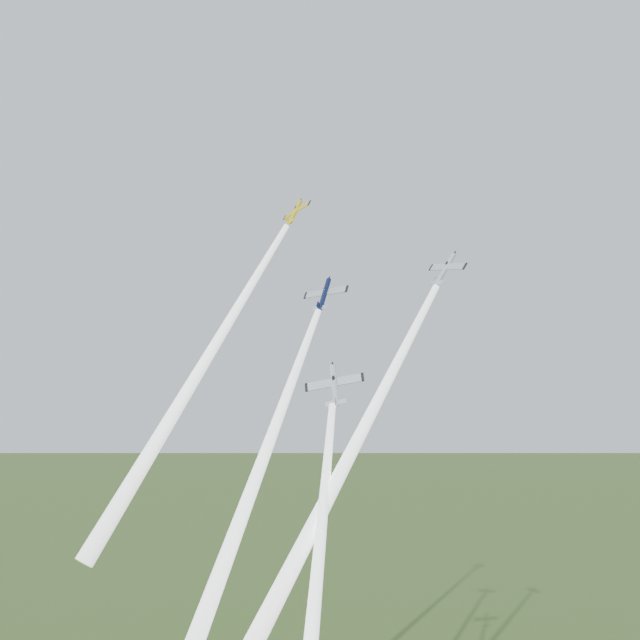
{
  "coord_description": "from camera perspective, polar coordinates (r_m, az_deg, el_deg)",
  "views": [
    {
      "loc": [
        61.07,
        -100.47,
        82.63
      ],
      "look_at": [
        0.0,
        -6.0,
        92.0
      ],
      "focal_mm": 45.0,
      "sensor_mm": 36.0,
      "label": 1
    }
  ],
  "objects": [
    {
      "name": "plane_yellow",
      "position": [
        133.25,
        -1.77,
        7.71
      ],
      "size": [
        6.81,
        6.47,
        7.37
      ],
      "primitive_type": null,
      "rotation": [
        0.96,
        -0.22,
        -0.26
      ],
      "color": "yellow"
    },
    {
      "name": "smoke_trail_navy",
      "position": [
        102.87,
        -4.92,
        -12.0
      ],
      "size": [
        4.2,
        35.46,
        49.45
      ],
      "primitive_type": null,
      "rotation": [
        -0.61,
        0.0,
        0.05
      ],
      "color": "white"
    },
    {
      "name": "plane_silver_low",
      "position": [
        108.18,
        1.03,
        -4.64
      ],
      "size": [
        10.64,
        8.05,
        8.75
      ],
      "primitive_type": null,
      "rotation": [
        0.96,
        -0.18,
        0.42
      ],
      "color": "silver"
    },
    {
      "name": "smoke_trail_yellow",
      "position": [
        118.87,
        -8.76,
        -3.9
      ],
      "size": [
        11.9,
        35.45,
        50.42
      ],
      "primitive_type": null,
      "rotation": [
        -0.61,
        0.0,
        -0.26
      ],
      "color": "white"
    },
    {
      "name": "plane_silver_right",
      "position": [
        114.6,
        8.91,
        3.62
      ],
      "size": [
        8.55,
        6.7,
        6.87
      ],
      "primitive_type": null,
      "rotation": [
        0.96,
        0.1,
        -0.35
      ],
      "color": "silver"
    },
    {
      "name": "plane_navy",
      "position": [
        118.42,
        0.32,
        1.85
      ],
      "size": [
        8.08,
        5.46,
        7.29
      ],
      "primitive_type": null,
      "rotation": [
        0.96,
        -0.08,
        0.05
      ],
      "color": "#0D153B"
    },
    {
      "name": "smoke_trail_silver_right",
      "position": [
        101.49,
        1.69,
        -10.42
      ],
      "size": [
        14.67,
        34.03,
        49.41
      ],
      "primitive_type": null,
      "rotation": [
        -0.61,
        0.0,
        -0.35
      ],
      "color": "white"
    }
  ]
}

